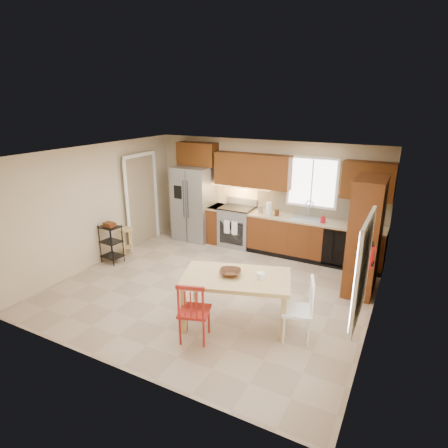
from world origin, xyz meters
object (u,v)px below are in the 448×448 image
object	(u,v)px
refrigerator	(194,203)
utility_cart	(111,244)
range_stove	(237,227)
soap_bottle	(323,218)
table_jar	(261,277)
dining_table	(236,300)
chair_red	(194,310)
table_bowl	(230,275)
fire_extinguisher	(369,257)
bar_stool	(127,242)
pantry	(365,237)
chair_white	(297,309)

from	to	relation	value
refrigerator	utility_cart	distance (m)	2.29
range_stove	soap_bottle	distance (m)	2.10
soap_bottle	table_jar	bearing A→B (deg)	-95.01
dining_table	chair_red	world-z (taller)	chair_red
refrigerator	chair_red	world-z (taller)	refrigerator
utility_cart	range_stove	bearing A→B (deg)	53.12
soap_bottle	table_bowl	world-z (taller)	soap_bottle
fire_extinguisher	table_bowl	world-z (taller)	fire_extinguisher
refrigerator	range_stove	xyz separation A→B (m)	(1.15, 0.06, -0.45)
range_stove	table_bowl	distance (m)	3.31
range_stove	bar_stool	world-z (taller)	range_stove
range_stove	utility_cart	bearing A→B (deg)	-132.20
refrigerator	range_stove	bearing A→B (deg)	2.99
pantry	chair_white	xyz separation A→B (m)	(-0.60, -1.98, -0.57)
fire_extinguisher	chair_red	xyz separation A→B (m)	(-2.10, -1.63, -0.62)
pantry	fire_extinguisher	distance (m)	1.07
refrigerator	fire_extinguisher	distance (m)	4.76
dining_table	table_jar	world-z (taller)	table_jar
table_jar	chair_white	bearing A→B (deg)	-4.97
chair_white	table_jar	world-z (taller)	chair_white
pantry	chair_red	xyz separation A→B (m)	(-1.90, -2.68, -0.57)
range_stove	chair_red	size ratio (longest dim) A/B	0.96
bar_stool	utility_cart	world-z (taller)	utility_cart
chair_white	table_jar	distance (m)	0.69
table_bowl	table_jar	bearing A→B (deg)	12.53
soap_bottle	chair_red	distance (m)	3.74
soap_bottle	fire_extinguisher	bearing A→B (deg)	-59.47
dining_table	chair_white	xyz separation A→B (m)	(0.95, 0.05, 0.08)
dining_table	chair_red	size ratio (longest dim) A/B	1.70
pantry	dining_table	bearing A→B (deg)	-127.46
bar_stool	dining_table	bearing A→B (deg)	-28.47
soap_bottle	table_jar	world-z (taller)	soap_bottle
range_stove	bar_stool	xyz separation A→B (m)	(-1.95, -1.68, -0.15)
table_bowl	bar_stool	world-z (taller)	table_bowl
range_stove	chair_red	distance (m)	3.82
chair_red	chair_white	bearing A→B (deg)	10.31
chair_white	utility_cart	distance (m)	4.40
refrigerator	range_stove	distance (m)	1.24
table_jar	refrigerator	bearing A→B (deg)	135.81
pantry	utility_cart	xyz separation A→B (m)	(-4.93, -1.17, -0.62)
dining_table	soap_bottle	bearing A→B (deg)	60.36
pantry	fire_extinguisher	size ratio (longest dim) A/B	5.83
chair_white	bar_stool	bearing A→B (deg)	55.55
chair_red	range_stove	bearing A→B (deg)	88.39
utility_cart	soap_bottle	bearing A→B (deg)	32.75
dining_table	bar_stool	bearing A→B (deg)	140.53
chair_white	table_jar	size ratio (longest dim) A/B	6.61
utility_cart	bar_stool	bearing A→B (deg)	95.32
dining_table	chair_white	world-z (taller)	chair_white
chair_red	chair_white	distance (m)	1.48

